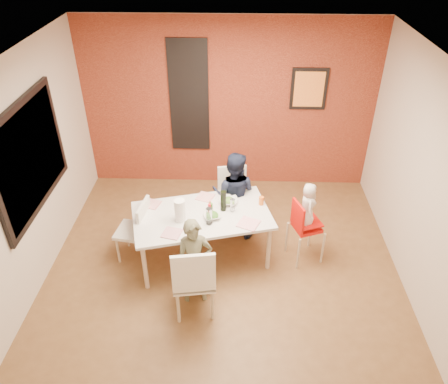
{
  "coord_description": "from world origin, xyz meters",
  "views": [
    {
      "loc": [
        0.15,
        -4.09,
        3.99
      ],
      "look_at": [
        0.0,
        0.3,
        1.05
      ],
      "focal_mm": 35.0,
      "sensor_mm": 36.0,
      "label": 1
    }
  ],
  "objects_px": {
    "child_near": "(195,262)",
    "paper_towel_roll": "(180,211)",
    "wine_bottle": "(223,201)",
    "child_far": "(234,195)",
    "dining_table": "(202,218)",
    "chair_left": "(138,227)",
    "chair_far": "(233,194)",
    "chair_near": "(194,278)",
    "toddler": "(308,206)",
    "high_chair": "(304,225)"
  },
  "relations": [
    {
      "from": "paper_towel_roll",
      "to": "chair_far",
      "type": "bearing_deg",
      "value": 55.76
    },
    {
      "from": "chair_left",
      "to": "chair_near",
      "type": "bearing_deg",
      "value": 49.24
    },
    {
      "from": "chair_far",
      "to": "toddler",
      "type": "relative_size",
      "value": 1.43
    },
    {
      "from": "toddler",
      "to": "paper_towel_roll",
      "type": "xyz_separation_m",
      "value": [
        -1.57,
        -0.18,
        0.02
      ]
    },
    {
      "from": "chair_left",
      "to": "high_chair",
      "type": "distance_m",
      "value": 2.13
    },
    {
      "from": "chair_far",
      "to": "chair_left",
      "type": "height_order",
      "value": "chair_far"
    },
    {
      "from": "chair_left",
      "to": "child_far",
      "type": "relative_size",
      "value": 0.68
    },
    {
      "from": "chair_left",
      "to": "toddler",
      "type": "xyz_separation_m",
      "value": [
        2.15,
        0.06,
        0.35
      ]
    },
    {
      "from": "child_near",
      "to": "paper_towel_roll",
      "type": "relative_size",
      "value": 3.83
    },
    {
      "from": "toddler",
      "to": "wine_bottle",
      "type": "distance_m",
      "value": 1.05
    },
    {
      "from": "wine_bottle",
      "to": "child_far",
      "type": "bearing_deg",
      "value": 74.52
    },
    {
      "from": "wine_bottle",
      "to": "paper_towel_roll",
      "type": "height_order",
      "value": "paper_towel_roll"
    },
    {
      "from": "dining_table",
      "to": "child_near",
      "type": "distance_m",
      "value": 0.72
    },
    {
      "from": "dining_table",
      "to": "chair_left",
      "type": "relative_size",
      "value": 2.16
    },
    {
      "from": "dining_table",
      "to": "paper_towel_roll",
      "type": "relative_size",
      "value": 6.4
    },
    {
      "from": "chair_near",
      "to": "chair_far",
      "type": "xyz_separation_m",
      "value": [
        0.4,
        1.77,
        -0.06
      ]
    },
    {
      "from": "paper_towel_roll",
      "to": "wine_bottle",
      "type": "bearing_deg",
      "value": 24.33
    },
    {
      "from": "child_near",
      "to": "toddler",
      "type": "height_order",
      "value": "toddler"
    },
    {
      "from": "chair_near",
      "to": "child_far",
      "type": "xyz_separation_m",
      "value": [
        0.41,
        1.53,
        0.08
      ]
    },
    {
      "from": "chair_near",
      "to": "chair_left",
      "type": "relative_size",
      "value": 1.15
    },
    {
      "from": "chair_near",
      "to": "high_chair",
      "type": "distance_m",
      "value": 1.66
    },
    {
      "from": "dining_table",
      "to": "chair_left",
      "type": "distance_m",
      "value": 0.85
    },
    {
      "from": "chair_near",
      "to": "toddler",
      "type": "height_order",
      "value": "toddler"
    },
    {
      "from": "chair_far",
      "to": "child_near",
      "type": "xyz_separation_m",
      "value": [
        -0.41,
        -1.52,
        0.07
      ]
    },
    {
      "from": "child_near",
      "to": "wine_bottle",
      "type": "xyz_separation_m",
      "value": [
        0.3,
        0.82,
        0.28
      ]
    },
    {
      "from": "dining_table",
      "to": "child_near",
      "type": "height_order",
      "value": "child_near"
    },
    {
      "from": "child_far",
      "to": "paper_towel_roll",
      "type": "bearing_deg",
      "value": 57.51
    },
    {
      "from": "chair_far",
      "to": "child_near",
      "type": "relative_size",
      "value": 0.79
    },
    {
      "from": "dining_table",
      "to": "chair_left",
      "type": "height_order",
      "value": "chair_left"
    },
    {
      "from": "child_near",
      "to": "child_far",
      "type": "bearing_deg",
      "value": 61.91
    },
    {
      "from": "dining_table",
      "to": "high_chair",
      "type": "bearing_deg",
      "value": 1.54
    },
    {
      "from": "toddler",
      "to": "wine_bottle",
      "type": "relative_size",
      "value": 2.22
    },
    {
      "from": "toddler",
      "to": "paper_towel_roll",
      "type": "distance_m",
      "value": 1.58
    },
    {
      "from": "chair_left",
      "to": "wine_bottle",
      "type": "bearing_deg",
      "value": 104.8
    },
    {
      "from": "wine_bottle",
      "to": "chair_left",
      "type": "bearing_deg",
      "value": -173.99
    },
    {
      "from": "child_near",
      "to": "wine_bottle",
      "type": "bearing_deg",
      "value": 60.35
    },
    {
      "from": "toddler",
      "to": "paper_towel_roll",
      "type": "relative_size",
      "value": 2.1
    },
    {
      "from": "dining_table",
      "to": "toddler",
      "type": "height_order",
      "value": "toddler"
    },
    {
      "from": "toddler",
      "to": "paper_towel_roll",
      "type": "height_order",
      "value": "toddler"
    },
    {
      "from": "high_chair",
      "to": "child_far",
      "type": "bearing_deg",
      "value": 39.82
    },
    {
      "from": "child_far",
      "to": "paper_towel_roll",
      "type": "xyz_separation_m",
      "value": [
        -0.65,
        -0.69,
        0.22
      ]
    },
    {
      "from": "toddler",
      "to": "dining_table",
      "type": "bearing_deg",
      "value": 88.07
    },
    {
      "from": "dining_table",
      "to": "toddler",
      "type": "xyz_separation_m",
      "value": [
        1.32,
        0.05,
        0.19
      ]
    },
    {
      "from": "chair_near",
      "to": "toddler",
      "type": "xyz_separation_m",
      "value": [
        1.34,
        1.02,
        0.28
      ]
    },
    {
      "from": "chair_far",
      "to": "toddler",
      "type": "bearing_deg",
      "value": -48.47
    },
    {
      "from": "dining_table",
      "to": "child_far",
      "type": "xyz_separation_m",
      "value": [
        0.39,
        0.56,
        -0.01
      ]
    },
    {
      "from": "dining_table",
      "to": "wine_bottle",
      "type": "bearing_deg",
      "value": 21.03
    },
    {
      "from": "child_far",
      "to": "wine_bottle",
      "type": "xyz_separation_m",
      "value": [
        -0.13,
        -0.46,
        0.21
      ]
    },
    {
      "from": "chair_far",
      "to": "wine_bottle",
      "type": "distance_m",
      "value": 0.79
    },
    {
      "from": "dining_table",
      "to": "chair_far",
      "type": "bearing_deg",
      "value": 64.46
    }
  ]
}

